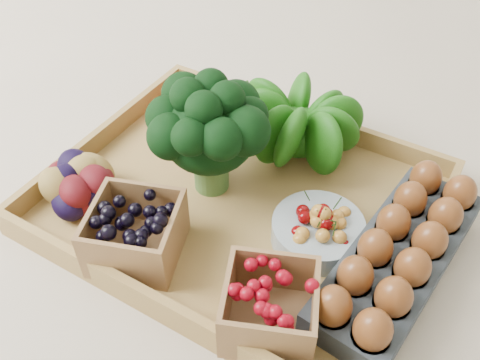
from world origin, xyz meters
The scene contains 10 objects.
ground centered at (0.00, 0.00, 0.00)m, with size 4.00×4.00×0.00m, color beige.
tray centered at (0.00, 0.00, 0.01)m, with size 0.55×0.45×0.01m, color #AC8848.
carrots centered at (-0.15, 0.11, 0.04)m, with size 0.21×0.15×0.05m, color red, non-canonical shape.
lettuce centered at (0.02, 0.15, 0.08)m, with size 0.13×0.13×0.13m, color #144E0C.
broccoli centered at (-0.06, 0.01, 0.08)m, with size 0.18×0.18×0.14m, color black, non-canonical shape.
cherry_bowl centered at (0.13, -0.01, 0.03)m, with size 0.13×0.13×0.03m, color #8C9EA5.
egg_carton centered at (0.25, 0.00, 0.03)m, with size 0.11×0.32×0.04m, color #323940.
potatoes centered at (-0.21, -0.12, 0.06)m, with size 0.15×0.15×0.09m, color #480B11, non-canonical shape.
punnet_blackberry centered at (-0.07, -0.15, 0.05)m, with size 0.12×0.12×0.08m, color black.
punnet_raspberry centered at (0.14, -0.16, 0.05)m, with size 0.11×0.11×0.08m, color maroon.
Camera 1 is at (0.29, -0.49, 0.60)m, focal length 40.00 mm.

